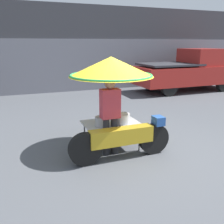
{
  "coord_description": "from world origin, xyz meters",
  "views": [
    {
      "loc": [
        -2.3,
        -4.34,
        2.22
      ],
      "look_at": [
        -0.5,
        0.33,
        0.83
      ],
      "focal_mm": 40.0,
      "sensor_mm": 36.0,
      "label": 1
    }
  ],
  "objects": [
    {
      "name": "vendor_motorcycle_cart",
      "position": [
        -0.5,
        0.31,
        1.48
      ],
      "size": [
        2.09,
        1.71,
        1.96
      ],
      "color": "black",
      "rests_on": "ground"
    },
    {
      "name": "pickup_truck",
      "position": [
        5.42,
        5.46,
        0.94
      ],
      "size": [
        5.01,
        1.91,
        1.96
      ],
      "color": "black",
      "rests_on": "ground"
    },
    {
      "name": "ground_plane",
      "position": [
        0.0,
        0.0,
        0.0
      ],
      "size": [
        36.0,
        36.0,
        0.0
      ],
      "primitive_type": "plane",
      "color": "#4C4F54"
    },
    {
      "name": "shopfront_building",
      "position": [
        0.0,
        8.29,
        1.94
      ],
      "size": [
        28.0,
        2.06,
        3.91
      ],
      "color": "#38383D",
      "rests_on": "ground"
    },
    {
      "name": "vendor_person",
      "position": [
        -0.62,
        0.13,
        0.87
      ],
      "size": [
        0.38,
        0.22,
        1.57
      ],
      "color": "#2D2D33",
      "rests_on": "ground"
    }
  ]
}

